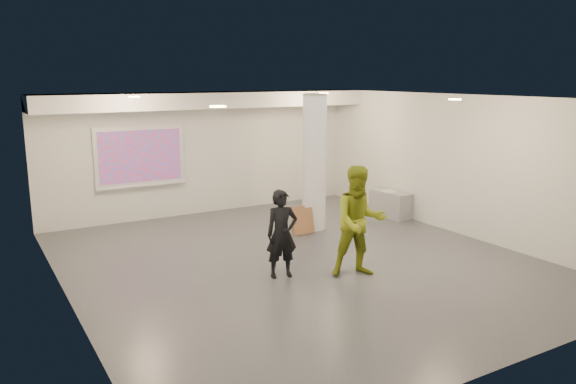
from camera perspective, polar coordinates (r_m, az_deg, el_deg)
floor at (r=10.46m, az=1.12°, el=-7.10°), size 8.00×9.00×0.01m
ceiling at (r=9.91m, az=1.19°, el=9.55°), size 8.00×9.00×0.01m
wall_back at (r=14.06m, az=-8.55°, el=3.93°), size 8.00×0.01×3.00m
wall_front at (r=6.78m, az=21.63°, el=-5.20°), size 8.00×0.01×3.00m
wall_left at (r=8.71m, az=-21.85°, el=-1.58°), size 0.01×9.00×3.00m
wall_right at (r=12.62m, az=16.82°, el=2.67°), size 0.01×9.00×3.00m
soffit_band at (r=13.43m, az=-7.82°, el=9.25°), size 8.00×1.10×0.36m
downlight_nw at (r=11.34m, az=-15.36°, el=9.31°), size 0.22×0.22×0.02m
downlight_ne at (r=13.20m, az=3.65°, el=9.99°), size 0.22×0.22×0.02m
downlight_sw at (r=7.56m, az=-7.14°, el=8.62°), size 0.22×0.22×0.02m
downlight_se at (r=10.15m, az=16.59°, el=9.01°), size 0.22×0.22×0.02m
column at (r=12.37m, az=2.69°, el=2.99°), size 0.52×0.52×3.00m
projection_screen at (r=13.50m, az=-14.78°, el=3.47°), size 2.10×0.13×1.42m
credenza at (r=13.91m, az=10.34°, el=-1.20°), size 0.51×1.09×0.62m
papers_stack at (r=13.80m, az=10.21°, el=0.07°), size 0.36×0.41×0.02m
cardboard_back at (r=12.42m, az=1.49°, el=-2.71°), size 0.53×0.20×0.56m
cardboard_front at (r=12.17m, az=1.52°, el=-3.01°), size 0.52×0.20×0.56m
woman at (r=9.51m, az=-0.64°, el=-4.28°), size 0.61×0.47×1.51m
man at (r=9.61m, az=7.26°, el=-2.98°), size 1.12×1.00×1.91m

